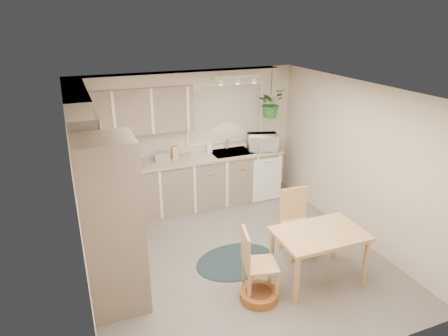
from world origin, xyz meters
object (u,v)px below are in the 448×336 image
(dining_table, at_px, (318,256))
(braided_rug, at_px, (236,261))
(chair_back, at_px, (299,224))
(pet_bed, at_px, (259,295))
(chair_left, at_px, (261,263))
(microwave, at_px, (263,141))

(dining_table, xyz_separation_m, braided_rug, (-0.82, 0.76, -0.35))
(dining_table, relative_size, chair_back, 1.17)
(chair_back, height_order, braided_rug, chair_back)
(braided_rug, distance_m, pet_bed, 0.83)
(dining_table, distance_m, pet_bed, 0.93)
(chair_left, distance_m, microwave, 2.95)
(chair_back, relative_size, microwave, 1.77)
(braided_rug, distance_m, microwave, 2.50)
(pet_bed, xyz_separation_m, microwave, (1.37, 2.64, 1.07))
(dining_table, relative_size, microwave, 2.08)
(chair_left, bearing_deg, pet_bed, -18.33)
(chair_left, height_order, chair_back, chair_back)
(chair_left, relative_size, braided_rug, 0.76)
(dining_table, height_order, microwave, microwave)
(chair_back, distance_m, microwave, 2.08)
(microwave, bearing_deg, pet_bed, -102.45)
(microwave, bearing_deg, chair_back, -86.38)
(chair_left, xyz_separation_m, pet_bed, (-0.06, -0.09, -0.39))
(chair_left, xyz_separation_m, chair_back, (0.92, 0.61, 0.03))
(chair_left, relative_size, pet_bed, 1.87)
(pet_bed, bearing_deg, braided_rug, 86.21)
(braided_rug, bearing_deg, microwave, 54.10)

